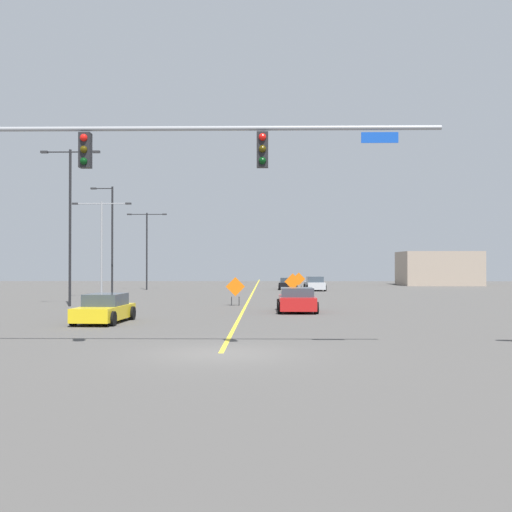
{
  "coord_description": "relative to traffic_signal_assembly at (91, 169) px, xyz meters",
  "views": [
    {
      "loc": [
        1.39,
        -19.11,
        2.66
      ],
      "look_at": [
        0.67,
        20.51,
        3.14
      ],
      "focal_mm": 45.28,
      "sensor_mm": 36.0,
      "label": 1
    }
  ],
  "objects": [
    {
      "name": "car_red_approaching",
      "position": [
        6.87,
        16.54,
        -4.86
      ],
      "size": [
        2.17,
        4.27,
        1.34
      ],
      "color": "red",
      "rests_on": "ground"
    },
    {
      "name": "street_lamp_near_left",
      "position": [
        -7.53,
        33.14,
        -0.59
      ],
      "size": [
        1.85,
        0.24,
        8.95
      ],
      "color": "black",
      "rests_on": "ground"
    },
    {
      "name": "construction_sign_left_lane",
      "position": [
        7.92,
        36.2,
        -4.26
      ],
      "size": [
        1.11,
        0.16,
        1.92
      ],
      "color": "orange",
      "rests_on": "ground"
    },
    {
      "name": "car_black_far",
      "position": [
        7.35,
        47.87,
        -4.91
      ],
      "size": [
        2.01,
        4.16,
        1.22
      ],
      "color": "black",
      "rests_on": "ground"
    },
    {
      "name": "ground",
      "position": [
        3.87,
        0.01,
        -5.49
      ],
      "size": [
        158.99,
        158.99,
        0.0
      ],
      "primitive_type": "plane",
      "color": "#4C4947"
    },
    {
      "name": "car_yellow_passing",
      "position": [
        -2.11,
        9.9,
        -4.88
      ],
      "size": [
        2.14,
        4.54,
        1.3
      ],
      "color": "gold",
      "rests_on": "ground"
    },
    {
      "name": "street_lamp_near_right",
      "position": [
        -7.58,
        30.43,
        -0.95
      ],
      "size": [
        4.58,
        0.24,
        7.46
      ],
      "color": "gray",
      "rests_on": "ground"
    },
    {
      "name": "street_lamp_far_left",
      "position": [
        -7.11,
        46.54,
        -0.77
      ],
      "size": [
        4.05,
        0.24,
        7.87
      ],
      "color": "black",
      "rests_on": "ground"
    },
    {
      "name": "roadside_building_east",
      "position": [
        26.51,
        61.52,
        -3.41
      ],
      "size": [
        9.3,
        7.63,
        4.17
      ],
      "color": "gray",
      "rests_on": "ground"
    },
    {
      "name": "road_centre_stripe",
      "position": [
        3.87,
        44.18,
        -5.49
      ],
      "size": [
        0.16,
        88.33,
        0.01
      ],
      "color": "yellow",
      "rests_on": "ground"
    },
    {
      "name": "car_silver_distant",
      "position": [
        9.92,
        44.89,
        -4.85
      ],
      "size": [
        2.03,
        4.44,
        1.4
      ],
      "color": "#B7BABF",
      "rests_on": "ground"
    },
    {
      "name": "construction_sign_right_shoulder",
      "position": [
        3.21,
        21.72,
        -4.36
      ],
      "size": [
        1.22,
        0.1,
        1.82
      ],
      "color": "orange",
      "rests_on": "ground"
    },
    {
      "name": "traffic_signal_assembly",
      "position": [
        0.0,
        0.0,
        0.0
      ],
      "size": [
        15.99,
        0.44,
        7.19
      ],
      "color": "gray",
      "rests_on": "ground"
    },
    {
      "name": "street_lamp_far_right",
      "position": [
        -7.09,
        20.92,
        0.21
      ],
      "size": [
        3.72,
        0.24,
        9.81
      ],
      "color": "black",
      "rests_on": "ground"
    },
    {
      "name": "construction_sign_left_shoulder",
      "position": [
        7.04,
        26.59,
        -4.22
      ],
      "size": [
        1.17,
        0.14,
        1.99
      ],
      "color": "orange",
      "rests_on": "ground"
    }
  ]
}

